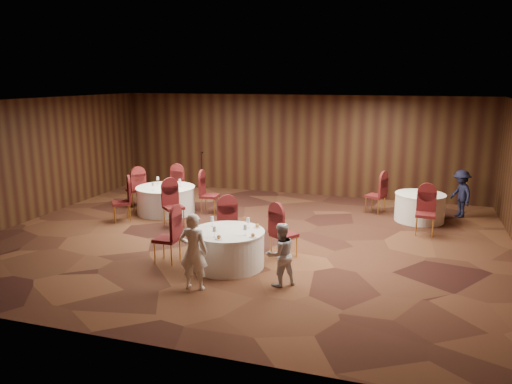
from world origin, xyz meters
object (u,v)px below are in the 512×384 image
(table_right, at_px, (420,207))
(mic_stand, at_px, (202,185))
(table_main, at_px, (228,248))
(man_c, at_px, (461,194))
(woman_a, at_px, (194,252))
(table_left, at_px, (166,200))
(woman_b, at_px, (280,254))

(table_right, height_order, mic_stand, mic_stand)
(table_main, distance_m, mic_stand, 6.04)
(mic_stand, bearing_deg, man_c, 0.50)
(table_main, distance_m, table_right, 5.90)
(table_right, bearing_deg, table_main, -128.43)
(mic_stand, bearing_deg, table_main, -61.30)
(table_main, xyz_separation_m, mic_stand, (-2.90, 5.30, 0.04))
(woman_a, xyz_separation_m, man_c, (4.89, 6.59, -0.05))
(table_main, xyz_separation_m, table_right, (3.66, 4.62, 0.00))
(table_main, xyz_separation_m, man_c, (4.71, 5.36, 0.28))
(table_right, distance_m, man_c, 1.31)
(woman_a, bearing_deg, table_right, -129.14)
(table_left, xyz_separation_m, mic_stand, (0.24, 1.98, 0.04))
(mic_stand, xyz_separation_m, man_c, (7.61, 0.07, 0.24))
(woman_a, bearing_deg, man_c, -132.38)
(mic_stand, height_order, woman_b, mic_stand)
(table_main, distance_m, table_left, 4.57)
(table_main, xyz_separation_m, woman_b, (1.25, -0.59, 0.22))
(table_right, relative_size, woman_a, 0.92)
(mic_stand, bearing_deg, woman_a, -67.35)
(table_main, relative_size, man_c, 1.14)
(table_main, bearing_deg, mic_stand, 118.70)
(mic_stand, relative_size, man_c, 1.12)
(table_main, relative_size, woman_a, 1.05)
(table_left, relative_size, man_c, 1.26)
(table_main, bearing_deg, man_c, 48.72)
(table_main, height_order, woman_b, woman_b)
(woman_b, bearing_deg, table_left, -83.64)
(woman_a, relative_size, woman_b, 1.19)
(table_left, bearing_deg, table_right, 10.78)
(table_left, distance_m, woman_b, 5.89)
(table_left, relative_size, mic_stand, 1.12)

